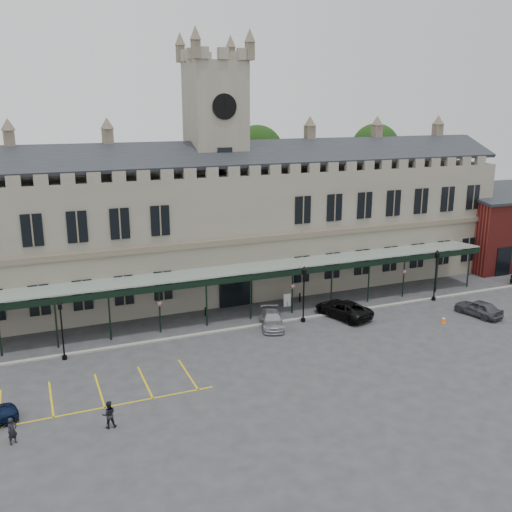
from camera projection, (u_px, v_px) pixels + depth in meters
name	position (u px, v px, depth m)	size (l,w,h in m)	color
ground	(286.00, 351.00, 43.40)	(140.00, 140.00, 0.00)	#303033
station_building	(218.00, 228.00, 55.98)	(60.00, 10.36, 17.30)	slate
clock_tower	(216.00, 159.00, 54.36)	(5.60, 5.60, 24.80)	slate
canopy	(250.00, 292.00, 49.46)	(50.00, 4.10, 4.30)	#8C9E93
brick_annex	(502.00, 229.00, 66.47)	(12.40, 8.36, 9.23)	maroon
kerb	(258.00, 325.00, 48.30)	(60.00, 0.40, 0.12)	gray
parking_markings	(101.00, 394.00, 36.89)	(16.00, 6.00, 0.01)	gold
tree_behind_mid	(257.00, 153.00, 65.44)	(6.00, 6.00, 16.00)	#332314
tree_behind_right	(375.00, 149.00, 71.34)	(6.00, 6.00, 16.00)	#332314
lamp_post_left	(62.00, 324.00, 41.21)	(0.44, 0.44, 4.62)	black
lamp_post_mid	(304.00, 289.00, 48.50)	(0.47, 0.47, 5.01)	black
lamp_post_right	(436.00, 271.00, 53.91)	(0.47, 0.47, 5.00)	black
traffic_cone	(444.00, 320.00, 48.88)	(0.39, 0.39, 0.62)	#F96707
sign_board	(287.00, 300.00, 52.80)	(0.72, 0.08, 1.23)	black
bollard_left	(205.00, 312.00, 50.43)	(0.15, 0.15, 0.82)	black
bollard_right	(300.00, 297.00, 54.20)	(0.15, 0.15, 0.84)	black
car_taxi	(272.00, 320.00, 47.95)	(1.79, 4.41, 1.28)	#929599
car_van	(343.00, 309.00, 50.18)	(2.48, 5.39, 1.50)	black
car_right_a	(479.00, 308.00, 50.48)	(1.70, 4.22, 1.44)	#3E4046
person_a	(12.00, 431.00, 31.23)	(0.57, 0.37, 1.56)	black
person_b	(109.00, 414.00, 32.82)	(0.80, 0.63, 1.65)	black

